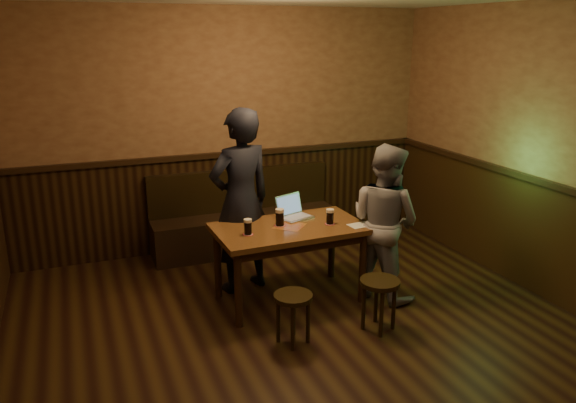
{
  "coord_description": "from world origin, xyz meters",
  "views": [
    {
      "loc": [
        -1.72,
        -3.34,
        2.48
      ],
      "look_at": [
        0.07,
        1.19,
        1.03
      ],
      "focal_mm": 35.0,
      "sensor_mm": 36.0,
      "label": 1
    }
  ],
  "objects_px": {
    "person_grey": "(384,222)",
    "person_suit": "(241,201)",
    "stool_left": "(293,304)",
    "laptop": "(293,212)",
    "pint_left": "(248,227)",
    "bench": "(245,224)",
    "pint_mid": "(280,217)",
    "pint_right": "(330,217)",
    "pub_table": "(289,236)",
    "stool_right": "(380,290)"
  },
  "relations": [
    {
      "from": "pint_left",
      "to": "pint_right",
      "type": "xyz_separation_m",
      "value": [
        0.81,
        -0.01,
        0.0
      ]
    },
    {
      "from": "laptop",
      "to": "bench",
      "type": "bearing_deg",
      "value": 76.5
    },
    {
      "from": "pint_mid",
      "to": "pint_right",
      "type": "height_order",
      "value": "pint_mid"
    },
    {
      "from": "person_grey",
      "to": "stool_right",
      "type": "bearing_deg",
      "value": 125.42
    },
    {
      "from": "pub_table",
      "to": "stool_right",
      "type": "xyz_separation_m",
      "value": [
        0.51,
        -0.83,
        -0.28
      ]
    },
    {
      "from": "person_grey",
      "to": "pint_right",
      "type": "bearing_deg",
      "value": 52.48
    },
    {
      "from": "pub_table",
      "to": "laptop",
      "type": "bearing_deg",
      "value": 60.0
    },
    {
      "from": "bench",
      "to": "pint_mid",
      "type": "relative_size",
      "value": 13.11
    },
    {
      "from": "stool_left",
      "to": "pint_right",
      "type": "distance_m",
      "value": 1.05
    },
    {
      "from": "person_grey",
      "to": "person_suit",
      "type": "bearing_deg",
      "value": 40.48
    },
    {
      "from": "laptop",
      "to": "person_grey",
      "type": "relative_size",
      "value": 0.25
    },
    {
      "from": "bench",
      "to": "person_grey",
      "type": "distance_m",
      "value": 1.95
    },
    {
      "from": "pub_table",
      "to": "stool_left",
      "type": "xyz_separation_m",
      "value": [
        -0.27,
        -0.76,
        -0.3
      ]
    },
    {
      "from": "pint_left",
      "to": "person_grey",
      "type": "relative_size",
      "value": 0.1
    },
    {
      "from": "person_suit",
      "to": "pint_right",
      "type": "bearing_deg",
      "value": 130.97
    },
    {
      "from": "stool_right",
      "to": "person_suit",
      "type": "xyz_separation_m",
      "value": [
        -0.85,
        1.25,
        0.54
      ]
    },
    {
      "from": "pint_mid",
      "to": "person_grey",
      "type": "height_order",
      "value": "person_grey"
    },
    {
      "from": "pub_table",
      "to": "person_grey",
      "type": "relative_size",
      "value": 0.94
    },
    {
      "from": "pub_table",
      "to": "pint_mid",
      "type": "xyz_separation_m",
      "value": [
        -0.08,
        0.04,
        0.18
      ]
    },
    {
      "from": "stool_left",
      "to": "pint_mid",
      "type": "distance_m",
      "value": 0.96
    },
    {
      "from": "laptop",
      "to": "person_grey",
      "type": "xyz_separation_m",
      "value": [
        0.76,
        -0.47,
        -0.05
      ]
    },
    {
      "from": "stool_right",
      "to": "person_grey",
      "type": "xyz_separation_m",
      "value": [
        0.39,
        0.6,
        0.39
      ]
    },
    {
      "from": "pint_left",
      "to": "laptop",
      "type": "bearing_deg",
      "value": 29.32
    },
    {
      "from": "stool_left",
      "to": "pint_left",
      "type": "distance_m",
      "value": 0.85
    },
    {
      "from": "pint_right",
      "to": "stool_right",
      "type": "bearing_deg",
      "value": -80.48
    },
    {
      "from": "pint_left",
      "to": "stool_left",
      "type": "bearing_deg",
      "value": -76.52
    },
    {
      "from": "bench",
      "to": "pint_right",
      "type": "relative_size",
      "value": 14.74
    },
    {
      "from": "stool_left",
      "to": "person_grey",
      "type": "distance_m",
      "value": 1.34
    },
    {
      "from": "bench",
      "to": "pint_mid",
      "type": "xyz_separation_m",
      "value": [
        -0.08,
        -1.41,
        0.52
      ]
    },
    {
      "from": "pub_table",
      "to": "pint_left",
      "type": "relative_size",
      "value": 9.59
    },
    {
      "from": "pint_right",
      "to": "person_grey",
      "type": "xyz_separation_m",
      "value": [
        0.51,
        -0.14,
        -0.07
      ]
    },
    {
      "from": "stool_left",
      "to": "laptop",
      "type": "distance_m",
      "value": 1.17
    },
    {
      "from": "pint_right",
      "to": "person_suit",
      "type": "bearing_deg",
      "value": 145.09
    },
    {
      "from": "pub_table",
      "to": "pint_right",
      "type": "height_order",
      "value": "pint_right"
    },
    {
      "from": "pint_mid",
      "to": "person_grey",
      "type": "bearing_deg",
      "value": -15.59
    },
    {
      "from": "pint_left",
      "to": "pint_mid",
      "type": "relative_size",
      "value": 0.89
    },
    {
      "from": "pub_table",
      "to": "person_suit",
      "type": "bearing_deg",
      "value": 127.79
    },
    {
      "from": "person_suit",
      "to": "pint_left",
      "type": "bearing_deg",
      "value": 65.93
    },
    {
      "from": "stool_left",
      "to": "pint_right",
      "type": "xyz_separation_m",
      "value": [
        0.65,
        0.68,
        0.48
      ]
    },
    {
      "from": "stool_left",
      "to": "pint_mid",
      "type": "relative_size",
      "value": 2.61
    },
    {
      "from": "bench",
      "to": "pint_left",
      "type": "height_order",
      "value": "bench"
    },
    {
      "from": "pint_left",
      "to": "person_suit",
      "type": "xyz_separation_m",
      "value": [
        0.09,
        0.5,
        0.09
      ]
    },
    {
      "from": "person_grey",
      "to": "pint_mid",
      "type": "bearing_deg",
      "value": 52.61
    },
    {
      "from": "person_suit",
      "to": "pint_mid",
      "type": "bearing_deg",
      "value": 110.81
    },
    {
      "from": "stool_right",
      "to": "pint_mid",
      "type": "xyz_separation_m",
      "value": [
        -0.59,
        0.87,
        0.46
      ]
    },
    {
      "from": "pint_mid",
      "to": "pint_right",
      "type": "bearing_deg",
      "value": -15.45
    },
    {
      "from": "stool_right",
      "to": "person_suit",
      "type": "height_order",
      "value": "person_suit"
    },
    {
      "from": "pint_left",
      "to": "pint_mid",
      "type": "xyz_separation_m",
      "value": [
        0.35,
        0.12,
        0.01
      ]
    },
    {
      "from": "bench",
      "to": "stool_right",
      "type": "bearing_deg",
      "value": -77.52
    },
    {
      "from": "laptop",
      "to": "person_suit",
      "type": "height_order",
      "value": "person_suit"
    }
  ]
}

